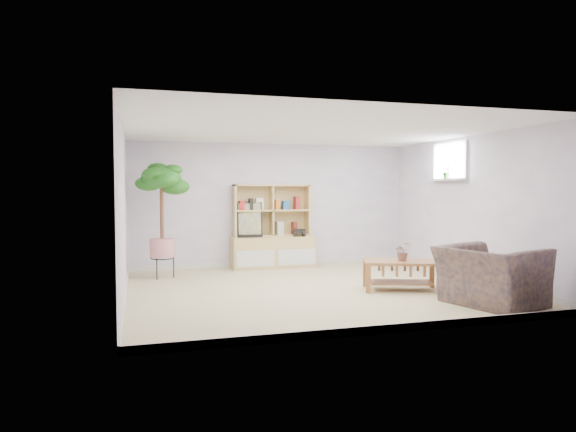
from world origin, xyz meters
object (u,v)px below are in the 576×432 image
object	(u,v)px
storage_unit	(273,226)
coffee_table	(401,275)
floor_tree	(162,220)
armchair	(491,272)

from	to	relation	value
storage_unit	coffee_table	xyz separation A→B (m)	(1.28, -2.69, -0.58)
storage_unit	floor_tree	distance (m)	2.20
storage_unit	coffee_table	bearing A→B (deg)	-64.48
storage_unit	floor_tree	xyz separation A→B (m)	(-2.10, -0.61, 0.18)
storage_unit	coffee_table	size ratio (longest dim) A/B	1.48
floor_tree	armchair	world-z (taller)	floor_tree
storage_unit	floor_tree	size ratio (longest dim) A/B	0.81
armchair	coffee_table	bearing A→B (deg)	10.88
floor_tree	storage_unit	bearing A→B (deg)	16.29
coffee_table	armchair	bearing A→B (deg)	-42.44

